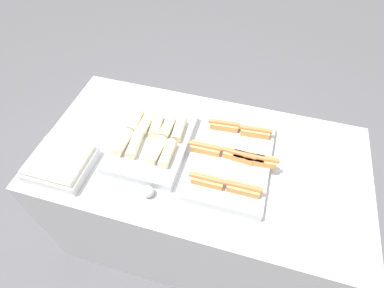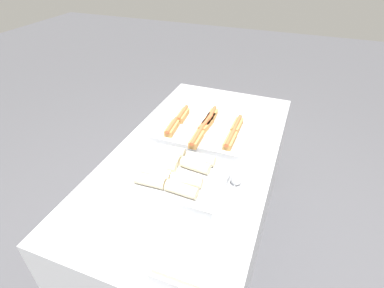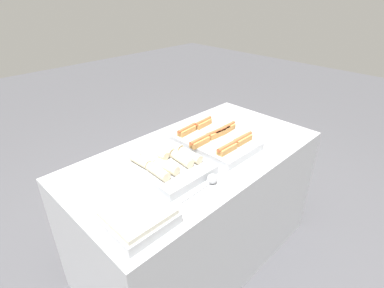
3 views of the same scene
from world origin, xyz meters
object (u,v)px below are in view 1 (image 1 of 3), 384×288
(tray_hotdogs, at_px, (232,159))
(tray_wraps, at_px, (152,140))
(serving_spoon_near, at_px, (145,191))
(tray_side_front, at_px, (61,163))

(tray_hotdogs, xyz_separation_m, tray_wraps, (-0.40, 0.00, 0.00))
(tray_wraps, relative_size, serving_spoon_near, 1.90)
(tray_hotdogs, relative_size, serving_spoon_near, 2.14)
(tray_wraps, bearing_deg, serving_spoon_near, -75.68)
(tray_wraps, height_order, tray_side_front, tray_wraps)
(tray_wraps, height_order, serving_spoon_near, tray_wraps)
(tray_hotdogs, xyz_separation_m, serving_spoon_near, (-0.33, -0.27, -0.01))
(tray_side_front, bearing_deg, tray_wraps, 33.96)
(tray_side_front, bearing_deg, serving_spoon_near, -3.50)
(tray_wraps, xyz_separation_m, serving_spoon_near, (0.07, -0.27, -0.02))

